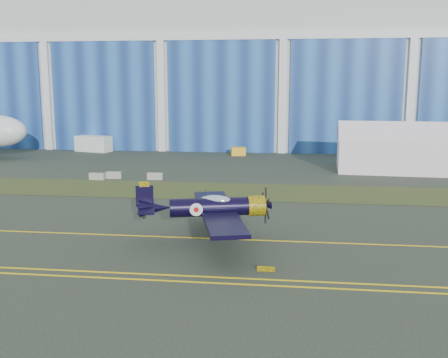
# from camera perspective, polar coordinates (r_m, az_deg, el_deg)

# --- Properties ---
(ground) EXTENTS (260.00, 260.00, 0.00)m
(ground) POSITION_cam_1_polar(r_m,az_deg,el_deg) (52.51, -19.56, -3.88)
(ground) COLOR #30382E
(ground) RESTS_ON ground
(grass_median) EXTENTS (260.00, 10.00, 0.02)m
(grass_median) POSITION_cam_1_polar(r_m,az_deg,el_deg) (64.99, -14.07, -0.92)
(grass_median) COLOR #475128
(grass_median) RESTS_ON ground
(hangar) EXTENTS (220.00, 45.70, 30.00)m
(hangar) POSITION_cam_1_polar(r_m,az_deg,el_deg) (119.50, -4.23, 11.55)
(hangar) COLOR silver
(hangar) RESTS_ON ground
(taxiway_centreline) EXTENTS (200.00, 0.20, 0.02)m
(taxiway_centreline) POSITION_cam_1_polar(r_m,az_deg,el_deg) (48.25, -22.20, -5.28)
(taxiway_centreline) COLOR yellow
(taxiway_centreline) RESTS_ON ground
(guard_board_right) EXTENTS (1.20, 0.15, 0.35)m
(guard_board_right) POSITION_cam_1_polar(r_m,az_deg,el_deg) (35.56, 4.59, -9.73)
(guard_board_right) COLOR yellow
(guard_board_right) RESTS_ON ground
(warbird) EXTENTS (14.98, 16.73, 4.23)m
(warbird) POSITION_cam_1_polar(r_m,az_deg,el_deg) (40.91, -1.56, -3.07)
(warbird) COLOR black
(warbird) RESTS_ON ground
(tent) EXTENTS (15.94, 12.13, 7.09)m
(tent) POSITION_cam_1_polar(r_m,az_deg,el_deg) (79.41, 17.77, 3.47)
(tent) COLOR white
(tent) RESTS_ON ground
(shipping_container) EXTENTS (7.12, 4.34, 2.88)m
(shipping_container) POSITION_cam_1_polar(r_m,az_deg,el_deg) (99.92, -14.02, 3.75)
(shipping_container) COLOR silver
(shipping_container) RESTS_ON ground
(tug) EXTENTS (2.75, 2.03, 1.45)m
(tug) POSITION_cam_1_polar(r_m,az_deg,el_deg) (91.56, 1.57, 3.03)
(tug) COLOR yellow
(tug) RESTS_ON ground
(barrier_a) EXTENTS (2.03, 0.71, 0.90)m
(barrier_a) POSITION_cam_1_polar(r_m,az_deg,el_deg) (70.21, -13.67, 0.27)
(barrier_a) COLOR gray
(barrier_a) RESTS_ON ground
(barrier_b) EXTENTS (2.06, 0.86, 0.90)m
(barrier_b) POSITION_cam_1_polar(r_m,az_deg,el_deg) (70.67, -11.92, 0.41)
(barrier_b) COLOR gray
(barrier_b) RESTS_ON ground
(barrier_c) EXTENTS (2.03, 0.73, 0.90)m
(barrier_c) POSITION_cam_1_polar(r_m,az_deg,el_deg) (68.94, -7.53, 0.30)
(barrier_c) COLOR #9D948B
(barrier_c) RESTS_ON ground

